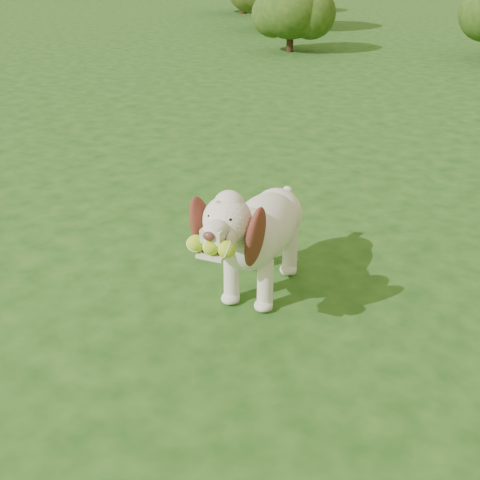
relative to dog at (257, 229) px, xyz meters
The scene contains 3 objects.
ground 0.60m from the dog, ahead, with size 80.00×80.00×0.00m, color #164112.
dog is the anchor object (origin of this frame).
shrub_a 8.92m from the dog, 118.15° to the left, with size 1.27×1.27×1.31m.
Camera 1 is at (1.25, -2.60, 1.93)m, focal length 45.00 mm.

